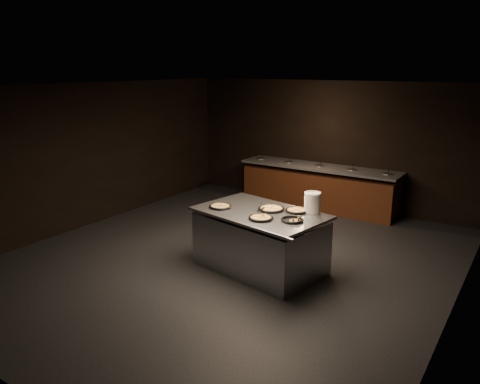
# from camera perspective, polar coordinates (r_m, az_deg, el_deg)

# --- Properties ---
(room) EXTENTS (7.02, 8.02, 2.92)m
(room) POSITION_cam_1_polar(r_m,az_deg,el_deg) (7.68, -1.10, 1.87)
(room) COLOR black
(room) RESTS_ON ground
(salad_bar) EXTENTS (3.70, 0.83, 1.18)m
(salad_bar) POSITION_cam_1_polar(r_m,az_deg,el_deg) (10.97, 9.47, 0.26)
(salad_bar) COLOR #522513
(salad_bar) RESTS_ON ground
(serving_counter) EXTENTS (2.23, 1.65, 0.98)m
(serving_counter) POSITION_cam_1_polar(r_m,az_deg,el_deg) (7.60, 2.46, -6.08)
(serving_counter) COLOR #BABCC1
(serving_counter) RESTS_ON ground
(plate_stack) EXTENTS (0.26, 0.26, 0.32)m
(plate_stack) POSITION_cam_1_polar(r_m,az_deg,el_deg) (7.42, 8.83, -1.30)
(plate_stack) COLOR silver
(plate_stack) RESTS_ON serving_counter
(pan_veggie_whole) EXTENTS (0.37, 0.37, 0.04)m
(pan_veggie_whole) POSITION_cam_1_polar(r_m,az_deg,el_deg) (7.63, -2.42, -1.76)
(pan_veggie_whole) COLOR black
(pan_veggie_whole) RESTS_ON serving_counter
(pan_cheese_whole) EXTENTS (0.43, 0.43, 0.04)m
(pan_cheese_whole) POSITION_cam_1_polar(r_m,az_deg,el_deg) (7.52, 3.82, -2.04)
(pan_cheese_whole) COLOR black
(pan_cheese_whole) RESTS_ON serving_counter
(pan_cheese_slices_a) EXTENTS (0.37, 0.37, 0.04)m
(pan_cheese_slices_a) POSITION_cam_1_polar(r_m,az_deg,el_deg) (7.48, 6.94, -2.23)
(pan_cheese_slices_a) COLOR black
(pan_cheese_slices_a) RESTS_ON serving_counter
(pan_cheese_slices_b) EXTENTS (0.38, 0.38, 0.04)m
(pan_cheese_slices_b) POSITION_cam_1_polar(r_m,az_deg,el_deg) (7.07, 2.56, -3.16)
(pan_cheese_slices_b) COLOR black
(pan_cheese_slices_b) RESTS_ON serving_counter
(pan_veggie_slices) EXTENTS (0.34, 0.34, 0.04)m
(pan_veggie_slices) POSITION_cam_1_polar(r_m,az_deg,el_deg) (7.02, 6.41, -3.38)
(pan_veggie_slices) COLOR black
(pan_veggie_slices) RESTS_ON serving_counter
(server_left) EXTENTS (0.20, 0.27, 0.15)m
(server_left) POSITION_cam_1_polar(r_m,az_deg,el_deg) (7.41, 2.49, -1.88)
(server_left) COLOR #BABCC1
(server_left) RESTS_ON serving_counter
(server_right) EXTENTS (0.34, 0.21, 0.17)m
(server_right) POSITION_cam_1_polar(r_m,az_deg,el_deg) (7.12, 2.77, -2.47)
(server_right) COLOR #BABCC1
(server_right) RESTS_ON serving_counter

